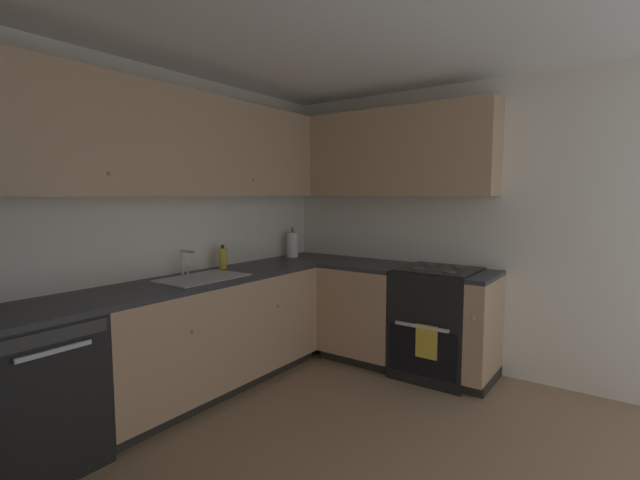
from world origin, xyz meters
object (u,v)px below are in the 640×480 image
(soap_bottle, at_px, (223,258))
(paper_towel_roll, at_px, (293,245))
(oven_range, at_px, (438,321))
(dishwasher, at_px, (30,394))

(soap_bottle, xyz_separation_m, paper_towel_roll, (0.90, -0.02, 0.03))
(oven_range, relative_size, soap_bottle, 5.18)
(oven_range, xyz_separation_m, paper_towel_roll, (-0.09, 1.47, 0.56))
(dishwasher, height_order, soap_bottle, soap_bottle)
(dishwasher, relative_size, soap_bottle, 4.25)
(oven_range, relative_size, paper_towel_roll, 3.41)
(dishwasher, bearing_deg, oven_range, -27.18)
(dishwasher, relative_size, paper_towel_roll, 2.80)
(soap_bottle, bearing_deg, paper_towel_roll, -1.27)
(dishwasher, distance_m, paper_towel_roll, 2.54)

